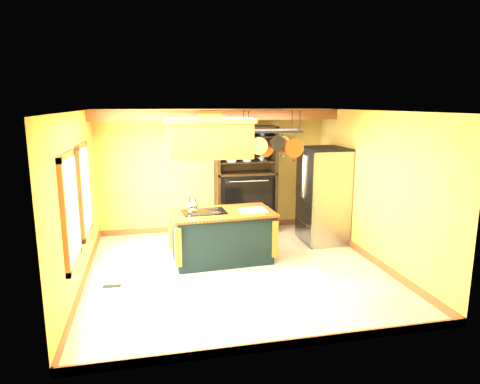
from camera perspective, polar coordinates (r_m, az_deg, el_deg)
name	(u,v)px	position (r m, az deg, el deg)	size (l,w,h in m)	color
floor	(236,270)	(7.50, -0.51, -10.36)	(5.00, 5.00, 0.00)	beige
ceiling	(236,111)	(6.94, -0.55, 10.75)	(5.00, 5.00, 0.00)	white
wall_back	(213,171)	(9.52, -3.60, 2.85)	(5.00, 0.02, 2.70)	gold
wall_front	(282,240)	(4.76, 5.64, -6.36)	(5.00, 0.02, 2.70)	gold
wall_left	(77,201)	(7.04, -20.88, -1.10)	(0.02, 5.00, 2.70)	gold
wall_right	(373,187)	(7.98, 17.33, 0.59)	(0.02, 5.00, 2.70)	gold
ceiling_beam	(219,115)	(8.62, -2.88, 10.21)	(5.00, 0.15, 0.20)	brown
window_near	(71,210)	(6.25, -21.64, -2.24)	(0.06, 1.06, 1.56)	brown
window_far	(85,190)	(7.61, -20.00, 0.26)	(0.06, 1.06, 1.56)	brown
kitchen_island	(222,236)	(7.78, -2.46, -5.85)	(1.90, 1.13, 1.11)	black
range_hood	(209,137)	(7.41, -4.10, 7.34)	(1.49, 0.84, 0.80)	#A16928
pot_rack	(272,138)	(7.65, 4.25, 7.18)	(1.12, 0.51, 0.83)	black
refrigerator	(323,197)	(8.93, 10.98, -0.68)	(0.83, 0.98, 1.91)	gray
hutch	(245,191)	(9.48, 0.69, 0.07)	(1.32, 0.60, 2.34)	black
floor_register	(112,286)	(7.17, -16.70, -11.93)	(0.28, 0.12, 0.01)	black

